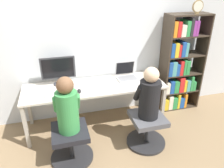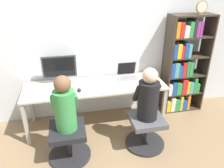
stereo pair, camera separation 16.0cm
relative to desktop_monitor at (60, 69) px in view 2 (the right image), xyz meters
The scene contains 13 objects.
ground_plane 1.18m from the desktop_monitor, 45.65° to the right, with size 14.00×14.00×0.00m, color #846B4C.
wall_back 0.66m from the desktop_monitor, 22.21° to the left, with size 10.00×0.05×2.60m.
desk 0.62m from the desktop_monitor, 20.37° to the right, with size 2.13×0.66×0.70m.
desktop_monitor is the anchor object (origin of this frame).
laptop 1.08m from the desktop_monitor, ahead, with size 0.33×0.30×0.26m.
keyboard 0.40m from the desktop_monitor, 91.69° to the right, with size 0.41×0.13×0.03m.
computer_mouse_by_keyboard 0.47m from the desktop_monitor, 52.39° to the right, with size 0.06×0.11×0.03m.
office_chair_left 1.09m from the desktop_monitor, 86.70° to the right, with size 0.56×0.56×0.46m.
office_chair_right 1.55m from the desktop_monitor, 36.53° to the right, with size 0.56×0.56×0.46m.
person_at_monitor 0.86m from the desktop_monitor, 86.69° to the right, with size 0.32×0.31×0.72m.
person_at_laptop 1.39m from the desktop_monitor, 36.36° to the right, with size 0.34×0.32×0.72m.
bookshelf 2.02m from the desktop_monitor, ahead, with size 0.71×0.33×1.68m.
desk_clock 2.30m from the desktop_monitor, ahead, with size 0.18×0.03×0.20m.
Camera 2 is at (-0.37, -2.63, 2.16)m, focal length 35.00 mm.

